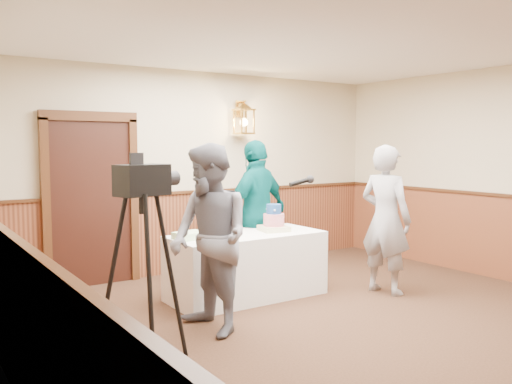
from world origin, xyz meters
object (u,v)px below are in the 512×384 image
Objects in this scene: sheet_cake_yellow at (216,235)px; assistant_p at (257,212)px; baker at (386,219)px; tiered_cake at (274,221)px; sheet_cake_green at (190,235)px; display_table at (246,265)px; interviewer at (210,239)px; tv_camera_rig at (144,280)px.

sheet_cake_yellow is 1.02m from assistant_p.
baker is at bearing 111.27° from assistant_p.
tiered_cake is 1.08m from sheet_cake_green.
sheet_cake_green is (-0.28, 0.08, 0.01)m from sheet_cake_yellow.
tiered_cake is at bearing 0.21° from sheet_cake_yellow.
baker is (1.90, -0.74, 0.11)m from sheet_cake_yellow.
interviewer reaches higher than display_table.
interviewer is at bearing -148.82° from tiered_cake.
sheet_cake_yellow is (-0.79, -0.00, -0.10)m from tiered_cake.
interviewer reaches higher than tiered_cake.
sheet_cake_yellow is 0.16× the size of interviewer.
interviewer is (-1.31, -0.79, 0.02)m from tiered_cake.
tiered_cake reaches higher than sheet_cake_green.
display_table is 0.63m from tiered_cake.
display_table is 1.10× the size of tv_camera_rig.
tv_camera_rig is (-2.26, -1.79, -0.19)m from assistant_p.
display_table is 0.98× the size of assistant_p.
baker is (2.18, -0.82, 0.10)m from sheet_cake_green.
sheet_cake_green is 0.18× the size of assistant_p.
display_table is 0.81m from sheet_cake_green.
tiered_cake is 1.53m from interviewer.
interviewer reaches higher than sheet_cake_yellow.
sheet_cake_yellow is at bearing 10.99° from assistant_p.
interviewer is 0.98× the size of assistant_p.
tiered_cake is 1.26× the size of sheet_cake_yellow.
tv_camera_rig reaches higher than sheet_cake_yellow.
sheet_cake_yellow is at bearing -179.79° from tiered_cake.
display_table is 0.58m from sheet_cake_yellow.
interviewer is at bearing 79.72° from baker.
baker is 0.97× the size of assistant_p.
sheet_cake_yellow is at bearing -176.39° from display_table.
baker is at bearing 88.85° from interviewer.
assistant_p is at bearing 45.05° from display_table.
tiered_cake is at bearing -4.24° from sheet_cake_green.
tv_camera_rig is (-1.79, -1.32, 0.36)m from display_table.
display_table is 1.00× the size of interviewer.
interviewer is at bearing -123.14° from sheet_cake_yellow.
tiered_cake is (0.37, -0.02, 0.50)m from display_table.
sheet_cake_green is 1.76m from tv_camera_rig.
assistant_p reaches higher than tv_camera_rig.
sheet_cake_green is 0.20× the size of tv_camera_rig.
baker reaches higher than display_table.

